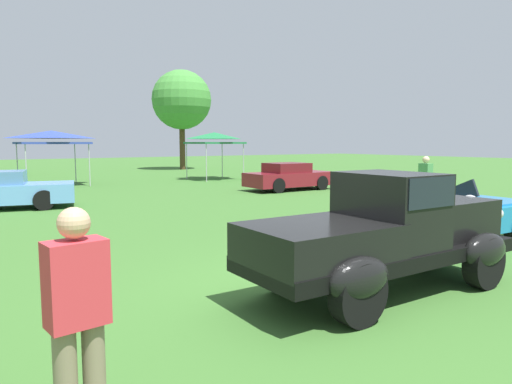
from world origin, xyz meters
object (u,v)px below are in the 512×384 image
neighbor_convertible (446,217)px  spectator_by_row (425,180)px  show_car_burgundy (289,177)px  spectator_near_truck (78,318)px  canopy_tent_center_field (51,136)px  canopy_tent_right_field (215,137)px  feature_pickup_truck (385,231)px

neighbor_convertible → spectator_by_row: (4.24, 3.52, 0.33)m
show_car_burgundy → spectator_near_truck: (-12.17, -12.86, 0.31)m
canopy_tent_center_field → spectator_near_truck: bearing=-100.4°
spectator_near_truck → canopy_tent_right_field: canopy_tent_right_field is taller
feature_pickup_truck → spectator_by_row: bearing=32.0°
feature_pickup_truck → show_car_burgundy: bearing=56.8°
neighbor_convertible → show_car_burgundy: bearing=67.9°
canopy_tent_right_field → spectator_by_row: bearing=-91.1°
show_car_burgundy → canopy_tent_center_field: canopy_tent_center_field is taller
spectator_by_row → show_car_burgundy: bearing=89.7°
feature_pickup_truck → canopy_tent_center_field: canopy_tent_center_field is taller
feature_pickup_truck → spectator_near_truck: size_ratio=2.60×
show_car_burgundy → canopy_tent_right_field: size_ratio=1.50×
feature_pickup_truck → spectator_by_row: (7.70, 4.81, 0.05)m
neighbor_convertible → canopy_tent_right_field: bearing=75.7°
canopy_tent_center_field → canopy_tent_right_field: 8.59m
feature_pickup_truck → neighbor_convertible: bearing=20.4°
spectator_near_truck → spectator_by_row: 13.47m
feature_pickup_truck → canopy_tent_center_field: (-0.53, 20.21, 1.56)m
neighbor_convertible → spectator_by_row: 5.52m
show_car_burgundy → canopy_tent_right_field: canopy_tent_right_field is taller
neighbor_convertible → canopy_tent_right_field: (4.51, 17.73, 1.84)m
show_car_burgundy → spectator_by_row: 7.03m
neighbor_convertible → spectator_near_truck: size_ratio=2.74×
show_car_burgundy → neighbor_convertible: bearing=-112.1°
neighbor_convertible → spectator_by_row: spectator_by_row is taller
spectator_by_row → canopy_tent_right_field: bearing=88.9°
spectator_near_truck → spectator_by_row: (12.14, 5.83, 0.00)m
spectator_near_truck → feature_pickup_truck: bearing=13.0°
spectator_near_truck → spectator_by_row: bearing=25.7°
show_car_burgundy → canopy_tent_right_field: bearing=88.1°
show_car_burgundy → spectator_by_row: (-0.04, -7.02, 0.31)m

